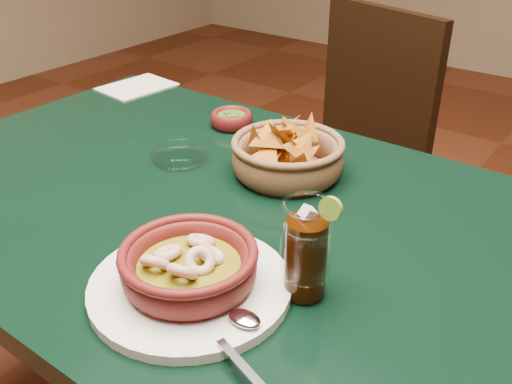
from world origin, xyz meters
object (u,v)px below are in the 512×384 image
Objects in this scene: chip_basket at (287,156)px; cola_drink at (306,251)px; dining_table at (202,241)px; dining_chair at (341,160)px; shrimp_plate at (190,271)px.

cola_drink is at bearing -52.16° from chip_basket.
dining_table is 0.73m from dining_chair.
shrimp_plate is at bearing -145.22° from cola_drink.
dining_table is 0.30m from shrimp_plate.
dining_table is 5.00× the size of chip_basket.
dining_chair is 5.87× the size of cola_drink.
dining_chair is (-0.09, 0.71, -0.14)m from dining_table.
chip_basket is (0.08, 0.15, 0.14)m from dining_table.
dining_chair is at bearing 115.04° from cola_drink.
chip_basket reaches higher than dining_table.
cola_drink reaches higher than shrimp_plate.
dining_table is 7.56× the size of cola_drink.
shrimp_plate is 2.22× the size of cola_drink.
chip_basket is at bearing 61.84° from dining_table.
shrimp_plate is (0.17, -0.21, 0.13)m from dining_table.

